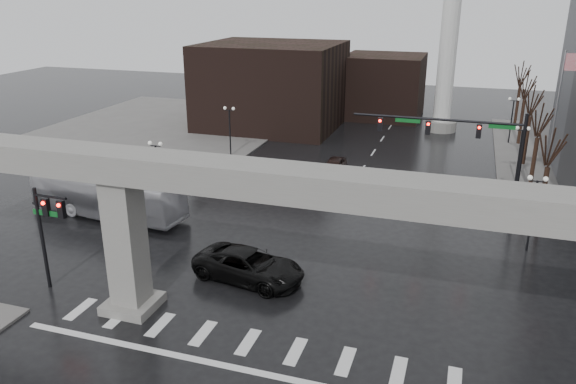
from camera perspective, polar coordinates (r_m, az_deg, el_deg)
name	(u,v)px	position (r m, az deg, el deg)	size (l,w,h in m)	color
ground	(256,331)	(28.83, -3.31, -13.90)	(160.00, 160.00, 0.00)	black
sidewalk_nw	(162,129)	(69.75, -12.68, 6.24)	(28.00, 36.00, 0.15)	#63615E
elevated_guideway	(279,205)	(25.23, -0.94, -1.34)	(48.00, 2.60, 8.70)	gray
building_far_left	(272,86)	(69.08, -1.65, 10.76)	(16.00, 14.00, 10.00)	black
building_far_mid	(383,86)	(75.99, 9.67, 10.57)	(10.00, 10.00, 8.00)	black
smokestack	(451,14)	(68.34, 16.26, 16.96)	(3.60, 3.60, 30.00)	silver
signal_mast_arm	(466,140)	(42.28, 17.62, 5.04)	(12.12, 0.43, 8.00)	black
signal_left_pole	(48,222)	(33.29, -23.23, -2.83)	(2.30, 0.30, 6.00)	black
flagpole_assembly	(560,114)	(45.49, 25.92, 7.18)	(2.06, 0.12, 12.00)	silver
lamp_right_0	(534,200)	(38.62, 23.75, -0.80)	(1.22, 0.32, 5.11)	black
lamp_right_1	(521,145)	(51.98, 22.55, 4.43)	(1.22, 0.32, 5.11)	black
lamp_right_2	(512,113)	(65.61, 21.84, 7.50)	(1.22, 0.32, 5.11)	black
lamp_left_0	(157,162)	(44.42, -13.20, 2.98)	(1.22, 0.32, 5.11)	black
lamp_left_1	(230,123)	(56.42, -5.95, 6.98)	(1.22, 0.32, 5.11)	black
lamp_left_2	(276,98)	(69.18, -1.24, 9.49)	(1.22, 0.32, 5.11)	black
tree_right_0	(544,192)	(42.74, 24.57, 0.02)	(1.09, 1.58, 7.50)	black
tree_right_1	(534,159)	(50.33, 23.75, 3.04)	(1.09, 1.61, 7.67)	black
tree_right_2	(527,136)	(58.03, 23.15, 5.27)	(1.10, 1.63, 7.85)	black
tree_right_3	(522,118)	(65.80, 22.68, 6.98)	(1.11, 1.66, 8.02)	black
tree_right_4	(518,103)	(73.62, 22.31, 8.32)	(1.12, 1.69, 8.19)	black
pickup_truck	(249,266)	(32.90, -3.98, -7.47)	(3.04, 6.58, 1.83)	black
city_bus	(107,194)	(43.68, -17.88, -0.18)	(2.89, 12.37, 3.45)	#BBBAC0
far_car	(334,166)	(51.61, 4.73, 2.64)	(1.74, 4.34, 1.48)	black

